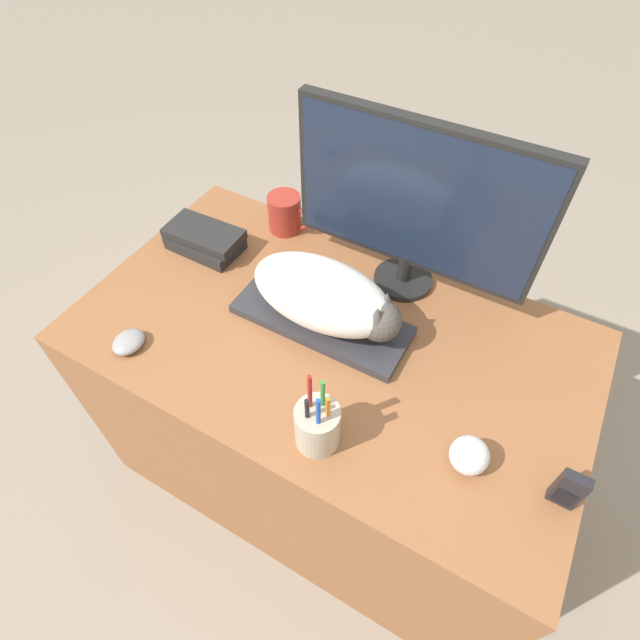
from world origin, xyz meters
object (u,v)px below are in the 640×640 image
monitor (416,204)px  coffee_mug (285,213)px  pen_cup (317,425)px  keyboard (321,319)px  cat (327,296)px  computer_mouse (129,342)px  phone (569,490)px  book_stack (205,239)px  baseball (469,455)px

monitor → coffee_mug: 0.43m
monitor → pen_cup: 0.54m
keyboard → monitor: size_ratio=0.73×
cat → pen_cup: 0.31m
pen_cup → computer_mouse: bearing=-178.9°
monitor → phone: bearing=-38.4°
cat → coffee_mug: size_ratio=2.86×
pen_cup → book_stack: 0.67m
computer_mouse → book_stack: book_stack is taller
monitor → coffee_mug: (-0.38, 0.04, -0.20)m
phone → pen_cup: bearing=-166.0°
cat → coffee_mug: 0.39m
computer_mouse → book_stack: size_ratio=0.38×
keyboard → phone: bearing=-14.8°
monitor → book_stack: monitor is taller
keyboard → computer_mouse: 0.46m
cat → pen_cup: (0.13, -0.28, -0.04)m
cat → monitor: 0.29m
baseball → phone: size_ratio=0.76×
coffee_mug → computer_mouse: bearing=-99.7°
monitor → baseball: 0.55m
baseball → book_stack: bearing=162.9°
keyboard → computer_mouse: computer_mouse is taller
cat → monitor: bearing=65.4°
phone → book_stack: size_ratio=0.47×
pen_cup → phone: (0.46, 0.12, -0.01)m
keyboard → coffee_mug: size_ratio=3.31×
coffee_mug → cat: bearing=-43.3°
monitor → computer_mouse: monitor is taller
keyboard → book_stack: book_stack is taller
monitor → baseball: size_ratio=7.71×
monitor → coffee_mug: bearing=174.5°
book_stack → baseball: bearing=-17.1°
computer_mouse → phone: 0.97m
coffee_mug → phone: coffee_mug is taller
cat → coffee_mug: (-0.28, 0.26, -0.05)m
computer_mouse → baseball: (0.79, 0.11, 0.02)m
cat → keyboard: bearing=-180.0°
baseball → phone: bearing=5.7°
coffee_mug → baseball: (0.69, -0.44, -0.02)m
coffee_mug → baseball: coffee_mug is taller
computer_mouse → book_stack: bearing=99.0°
monitor → computer_mouse: bearing=-132.9°
coffee_mug → monitor: bearing=-5.5°
computer_mouse → coffee_mug: coffee_mug is taller
cat → baseball: bearing=-23.3°
cat → monitor: monitor is taller
keyboard → baseball: bearing=-22.6°
computer_mouse → phone: phone is taller
monitor → keyboard: bearing=-117.4°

